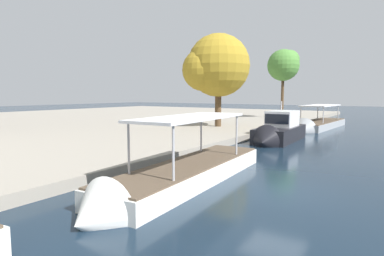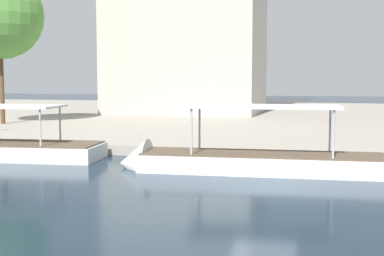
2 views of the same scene
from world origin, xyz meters
TOP-DOWN VIEW (x-y plane):
  - ground_plane at (0.00, 0.00)m, footprint 220.00×220.00m
  - tour_boat_2 at (-1.63, 3.88)m, footprint 12.65×3.42m
  - motor_yacht_3 at (14.61, 4.84)m, footprint 8.62×3.01m
  - tour_boat_4 at (27.62, 4.52)m, footprint 13.63×3.86m
  - mooring_bollard_0 at (30.10, 7.78)m, footprint 0.30×0.30m
  - tree_0 at (18.18, 13.33)m, footprint 7.11×6.85m
  - tree_1 at (35.74, 11.25)m, footprint 4.69×4.69m

SIDE VIEW (x-z plane):
  - ground_plane at x=0.00m, z-range 0.00..0.00m
  - tour_boat_4 at x=27.62m, z-range -1.76..2.32m
  - tour_boat_2 at x=-1.63m, z-range -1.68..2.43m
  - motor_yacht_3 at x=14.61m, z-range -1.46..2.95m
  - mooring_bollard_0 at x=30.10m, z-range 0.58..1.30m
  - tree_0 at x=18.18m, z-range 2.04..12.16m
  - tree_1 at x=35.74m, z-range 3.39..13.58m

